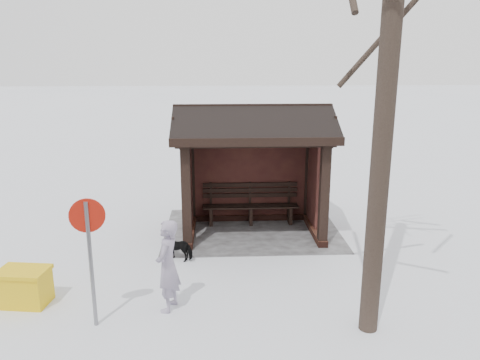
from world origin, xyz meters
name	(u,v)px	position (x,y,z in m)	size (l,w,h in m)	color
ground	(252,233)	(0.00, 0.00, 0.00)	(120.00, 120.00, 0.00)	silver
trampled_patch	(252,229)	(0.00, -0.20, 0.01)	(4.20, 3.20, 0.02)	gray
bus_shelter	(252,143)	(0.00, -0.16, 2.17)	(3.60, 2.40, 3.09)	#331812
pedestrian	(168,266)	(1.66, 3.45, 0.79)	(0.57, 0.38, 1.57)	#91879E
dog	(179,246)	(1.64, 1.43, 0.28)	(0.30, 0.66, 0.56)	black
grit_bin	(24,287)	(4.14, 3.16, 0.32)	(0.90, 0.67, 0.64)	gold
road_sign	(89,234)	(2.77, 3.87, 1.53)	(0.53, 0.14, 2.09)	slate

